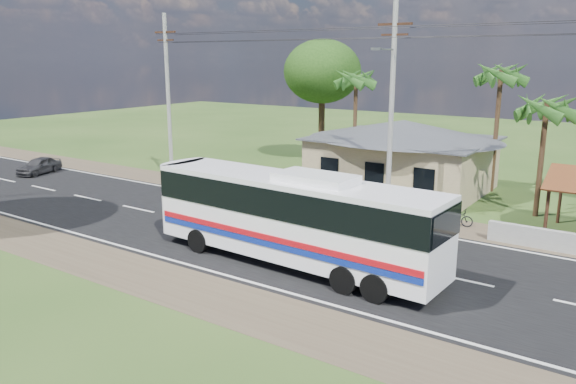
% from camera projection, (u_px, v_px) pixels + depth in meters
% --- Properties ---
extents(ground, '(120.00, 120.00, 0.00)m').
position_uv_depth(ground, '(269.00, 238.00, 26.20)').
color(ground, '#284518').
rests_on(ground, ground).
extents(road, '(120.00, 16.00, 0.03)m').
position_uv_depth(road, '(269.00, 238.00, 26.20)').
color(road, black).
rests_on(road, ground).
extents(house, '(12.40, 10.00, 5.00)m').
position_uv_depth(house, '(403.00, 148.00, 35.47)').
color(house, tan).
rests_on(house, ground).
extents(concrete_barrier, '(7.00, 0.30, 0.90)m').
position_uv_depth(concrete_barrier, '(572.00, 244.00, 24.01)').
color(concrete_barrier, '#9E9E99').
rests_on(concrete_barrier, ground).
extents(utility_poles, '(32.80, 2.22, 11.00)m').
position_uv_depth(utility_poles, '(385.00, 107.00, 28.59)').
color(utility_poles, '#9E9E99').
rests_on(utility_poles, ground).
extents(palm_near, '(2.80, 2.80, 6.70)m').
position_uv_depth(palm_near, '(547.00, 108.00, 28.49)').
color(palm_near, '#47301E').
rests_on(palm_near, ground).
extents(palm_mid, '(2.80, 2.80, 8.20)m').
position_uv_depth(palm_mid, '(501.00, 75.00, 33.68)').
color(palm_mid, '#47301E').
rests_on(palm_mid, ground).
extents(palm_far, '(2.80, 2.80, 7.70)m').
position_uv_depth(palm_far, '(356.00, 80.00, 39.67)').
color(palm_far, '#47301E').
rests_on(palm_far, ground).
extents(tree_behind_house, '(6.00, 6.00, 9.61)m').
position_uv_depth(tree_behind_house, '(322.00, 72.00, 43.37)').
color(tree_behind_house, '#47301E').
rests_on(tree_behind_house, ground).
extents(coach_bus, '(12.68, 3.20, 3.91)m').
position_uv_depth(coach_bus, '(293.00, 212.00, 22.28)').
color(coach_bus, white).
rests_on(coach_bus, ground).
extents(motorcycle, '(1.78, 0.91, 0.89)m').
position_uv_depth(motorcycle, '(455.00, 217.00, 27.98)').
color(motorcycle, black).
rests_on(motorcycle, ground).
extents(small_car, '(2.34, 3.79, 1.20)m').
position_uv_depth(small_car, '(39.00, 166.00, 40.50)').
color(small_car, '#29292B').
rests_on(small_car, ground).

